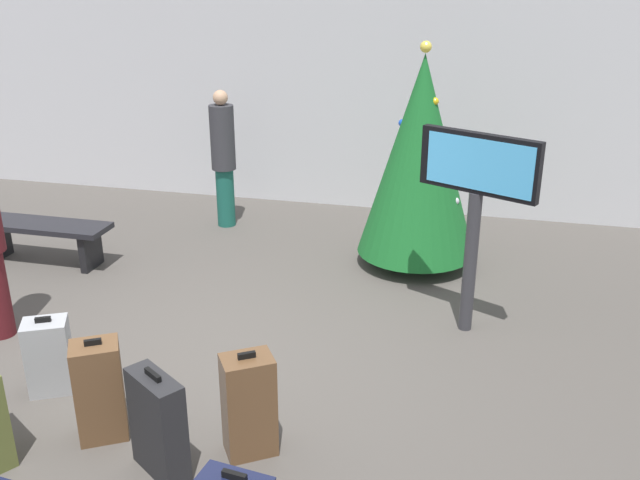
# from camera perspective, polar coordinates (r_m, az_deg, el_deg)

# --- Properties ---
(ground_plane) EXTENTS (16.00, 16.00, 0.00)m
(ground_plane) POSITION_cam_1_polar(r_m,az_deg,el_deg) (5.90, -10.08, -10.58)
(ground_plane) COLOR #514C47
(back_wall) EXTENTS (16.00, 0.20, 2.91)m
(back_wall) POSITION_cam_1_polar(r_m,az_deg,el_deg) (9.53, 0.49, 11.53)
(back_wall) COLOR silver
(back_wall) RESTS_ON ground_plane
(holiday_tree) EXTENTS (1.29, 1.29, 2.43)m
(holiday_tree) POSITION_cam_1_polar(r_m,az_deg,el_deg) (7.48, 8.24, 6.79)
(holiday_tree) COLOR #4C3319
(holiday_tree) RESTS_ON ground_plane
(flight_info_kiosk) EXTENTS (1.01, 0.54, 1.83)m
(flight_info_kiosk) POSITION_cam_1_polar(r_m,az_deg,el_deg) (6.07, 12.76, 3.89)
(flight_info_kiosk) COLOR #333338
(flight_info_kiosk) RESTS_ON ground_plane
(waiting_bench) EXTENTS (1.56, 0.44, 0.48)m
(waiting_bench) POSITION_cam_1_polar(r_m,az_deg,el_deg) (8.29, -21.96, 0.57)
(waiting_bench) COLOR black
(waiting_bench) RESTS_ON ground_plane
(traveller_1) EXTENTS (0.31, 0.31, 1.74)m
(traveller_1) POSITION_cam_1_polar(r_m,az_deg,el_deg) (8.79, -7.97, 6.91)
(traveller_1) COLOR #19594C
(traveller_1) RESTS_ON ground_plane
(suitcase_1) EXTENTS (0.48, 0.40, 0.75)m
(suitcase_1) POSITION_cam_1_polar(r_m,az_deg,el_deg) (4.72, -13.21, -14.62)
(suitcase_1) COLOR #232326
(suitcase_1) RESTS_ON ground_plane
(suitcase_2) EXTENTS (0.42, 0.39, 0.77)m
(suitcase_2) POSITION_cam_1_polar(r_m,az_deg,el_deg) (4.79, -5.89, -13.39)
(suitcase_2) COLOR brown
(suitcase_2) RESTS_ON ground_plane
(suitcase_5) EXTENTS (0.41, 0.39, 0.77)m
(suitcase_5) POSITION_cam_1_polar(r_m,az_deg,el_deg) (5.14, -17.73, -11.75)
(suitcase_5) COLOR brown
(suitcase_5) RESTS_ON ground_plane
(suitcase_6) EXTENTS (0.41, 0.38, 0.64)m
(suitcase_6) POSITION_cam_1_polar(r_m,az_deg,el_deg) (5.82, -21.45, -8.90)
(suitcase_6) COLOR #9EA0A5
(suitcase_6) RESTS_ON ground_plane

